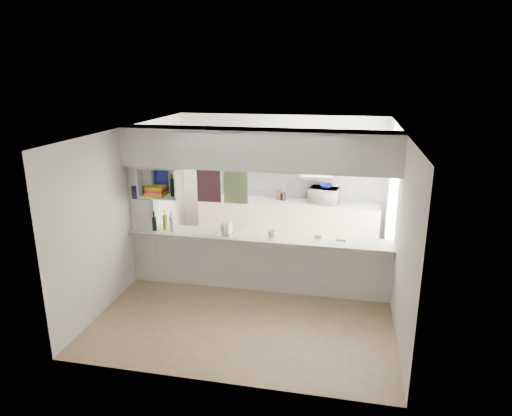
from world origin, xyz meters
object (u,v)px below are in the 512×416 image
(microwave, at_px, (324,195))
(dish_rack, at_px, (229,230))
(bowl, at_px, (326,186))
(wine_bottles, at_px, (164,223))

(microwave, height_order, dish_rack, microwave)
(bowl, bearing_deg, wine_bottles, -138.47)
(microwave, xyz_separation_m, dish_rack, (-1.37, -2.15, -0.07))
(bowl, distance_m, wine_bottles, 3.32)
(dish_rack, relative_size, wine_bottles, 1.16)
(microwave, xyz_separation_m, wine_bottles, (-2.46, -2.17, -0.02))
(bowl, height_order, wine_bottles, bowl)
(dish_rack, bearing_deg, wine_bottles, -175.60)
(microwave, height_order, wine_bottles, wine_bottles)
(microwave, distance_m, bowl, 0.19)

